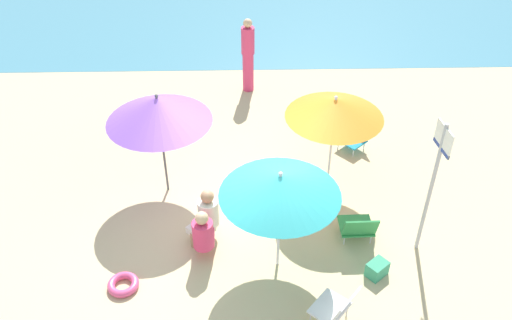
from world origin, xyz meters
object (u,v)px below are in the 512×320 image
(person_a, at_px, (203,233))
(warning_sign, at_px, (435,173))
(umbrella_orange, at_px, (335,108))
(beach_chair_c, at_px, (358,227))
(umbrella_teal, at_px, (280,185))
(beach_bag, at_px, (377,269))
(person_b, at_px, (248,55))
(swim_ring, at_px, (123,284))
(beach_chair_b, at_px, (355,135))
(umbrella_purple, at_px, (158,110))
(beach_chair_a, at_px, (337,307))
(person_c, at_px, (206,215))

(person_a, distance_m, warning_sign, 3.53)
(umbrella_orange, relative_size, warning_sign, 0.81)
(beach_chair_c, bearing_deg, umbrella_teal, 108.85)
(beach_bag, bearing_deg, umbrella_teal, 170.29)
(beach_chair_c, bearing_deg, person_b, 17.63)
(swim_ring, bearing_deg, person_a, 28.38)
(umbrella_orange, height_order, beach_chair_c, umbrella_orange)
(beach_chair_b, xyz_separation_m, beach_chair_c, (-0.40, -2.57, 0.01))
(beach_chair_c, relative_size, person_b, 0.36)
(umbrella_orange, relative_size, beach_chair_b, 2.72)
(umbrella_purple, relative_size, beach_chair_c, 3.20)
(umbrella_teal, distance_m, person_b, 5.44)
(warning_sign, bearing_deg, umbrella_purple, 152.46)
(beach_chair_c, height_order, person_a, person_a)
(umbrella_teal, height_order, swim_ring, umbrella_teal)
(beach_chair_b, relative_size, person_a, 0.76)
(umbrella_orange, bearing_deg, beach_chair_b, 60.05)
(umbrella_purple, bearing_deg, beach_chair_a, -48.45)
(person_c, height_order, warning_sign, warning_sign)
(beach_chair_c, bearing_deg, person_c, 85.17)
(warning_sign, height_order, swim_ring, warning_sign)
(umbrella_purple, relative_size, person_c, 2.12)
(umbrella_orange, xyz_separation_m, beach_chair_a, (-0.27, -2.96, -1.29))
(beach_chair_a, relative_size, person_c, 0.78)
(umbrella_purple, xyz_separation_m, beach_chair_b, (3.57, 1.22, -1.41))
(beach_chair_a, distance_m, person_c, 2.54)
(umbrella_orange, bearing_deg, warning_sign, -51.27)
(beach_chair_b, bearing_deg, beach_chair_a, 34.71)
(person_b, xyz_separation_m, beach_bag, (1.86, -5.63, -0.75))
(swim_ring, bearing_deg, person_b, 71.64)
(beach_chair_a, xyz_separation_m, warning_sign, (1.50, 1.42, 1.15))
(person_c, distance_m, swim_ring, 1.63)
(beach_chair_a, bearing_deg, person_a, 4.42)
(person_c, relative_size, warning_sign, 0.40)
(beach_chair_c, bearing_deg, swim_ring, 102.43)
(warning_sign, bearing_deg, umbrella_orange, 121.52)
(person_a, bearing_deg, warning_sign, -90.83)
(beach_chair_b, distance_m, person_b, 3.18)
(umbrella_purple, relative_size, person_a, 2.14)
(beach_chair_a, bearing_deg, warning_sign, -96.39)
(person_a, xyz_separation_m, person_c, (0.03, 0.40, 0.01))
(person_b, distance_m, warning_sign, 5.75)
(umbrella_teal, xyz_separation_m, swim_ring, (-2.30, -0.40, -1.52))
(person_a, height_order, warning_sign, warning_sign)
(beach_chair_a, height_order, person_b, person_b)
(beach_chair_a, xyz_separation_m, beach_chair_b, (0.96, 4.16, -0.09))
(umbrella_purple, bearing_deg, umbrella_teal, -44.27)
(beach_bag, bearing_deg, person_a, 169.54)
(beach_chair_b, relative_size, person_c, 0.75)
(person_b, bearing_deg, umbrella_purple, -126.29)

